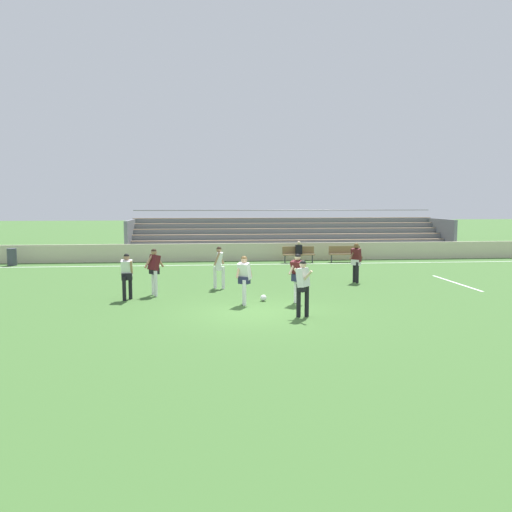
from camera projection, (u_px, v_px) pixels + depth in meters
The scene contains 17 objects.
ground_plane at pixel (257, 312), 16.42m from camera, with size 160.00×160.00×0.00m, color #3D662D.
field_line_sideline at pixel (234, 265), 28.63m from camera, with size 44.00×0.12×0.01m, color white.
field_line_penalty_mark at pixel (456, 283), 22.28m from camera, with size 0.12×4.40×0.01m, color white.
sideline_wall at pixel (232, 252), 30.43m from camera, with size 48.00×0.16×1.02m, color beige.
bleacher_stand at pixel (290, 236), 33.84m from camera, with size 20.28×4.42×2.86m.
bench_near_wall_gap at pixel (345, 252), 29.91m from camera, with size 1.80×0.40×0.90m.
bench_far_left at pixel (298, 253), 29.64m from camera, with size 1.80×0.40×0.90m.
trash_bin at pixel (12, 257), 28.24m from camera, with size 0.49×0.49×0.92m, color #3D424C.
spectator_seated at pixel (299, 250), 29.51m from camera, with size 0.36×0.42×1.21m.
player_white_wide_right at pixel (244, 276), 17.51m from camera, with size 0.59×0.51×1.63m.
player_dark_wide_left at pixel (297, 274), 17.69m from camera, with size 0.71×0.53×1.68m.
player_dark_trailing_run at pixel (356, 259), 22.27m from camera, with size 0.72×0.49×1.67m.
player_white_overlapping at pixel (303, 283), 15.63m from camera, with size 0.49×0.70×1.70m.
player_white_pressing_high at pixel (127, 273), 18.35m from camera, with size 0.44×0.55×1.63m.
player_dark_on_ball at pixel (154, 268), 19.22m from camera, with size 0.72×0.52×1.72m.
player_white_deep_cover at pixel (219, 264), 20.73m from camera, with size 0.45×0.48×1.66m.
soccer_ball at pixel (263, 298), 18.22m from camera, with size 0.22×0.22×0.22m, color white.
Camera 1 is at (-1.62, -16.07, 3.44)m, focal length 37.08 mm.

